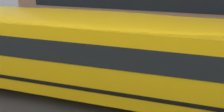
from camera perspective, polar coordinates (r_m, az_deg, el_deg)
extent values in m
plane|color=#38383D|center=(9.62, 17.62, -8.37)|extent=(400.00, 400.00, 0.00)
cube|color=gray|center=(16.62, 18.07, 3.88)|extent=(120.00, 3.00, 0.01)
cube|color=silver|center=(9.62, 17.62, -8.35)|extent=(110.00, 0.16, 0.01)
cube|color=yellow|center=(8.39, -5.15, 0.84)|extent=(11.57, 2.68, 2.31)
cube|color=black|center=(8.26, -5.24, 3.56)|extent=(10.87, 2.72, 0.67)
cube|color=black|center=(8.64, -5.00, -3.42)|extent=(11.59, 2.71, 0.13)
ellipsoid|color=yellow|center=(8.07, -5.41, 8.58)|extent=(11.10, 2.47, 0.38)
cylinder|color=red|center=(11.46, -19.62, 4.54)|extent=(0.46, 0.46, 0.03)
cylinder|color=black|center=(12.05, -22.21, -0.27)|extent=(1.05, 0.30, 1.05)
cylinder|color=black|center=(9.57, 23.73, -5.85)|extent=(1.05, 0.30, 1.05)
cylinder|color=black|center=(19.22, -22.79, 6.38)|extent=(0.60, 0.19, 0.60)
cube|color=black|center=(17.89, 8.39, 12.11)|extent=(18.43, 0.04, 1.10)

